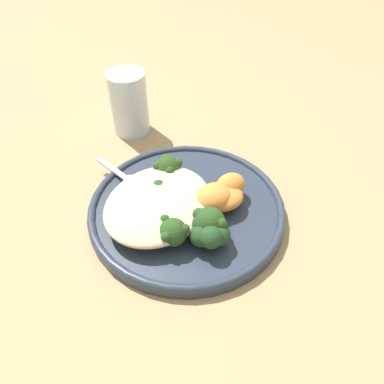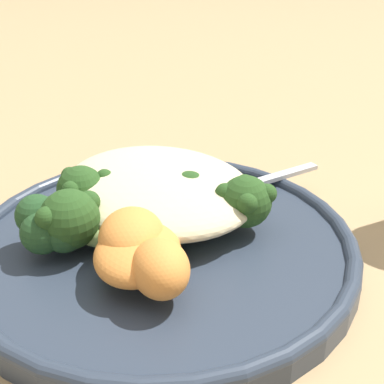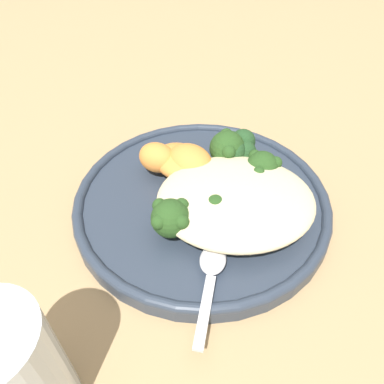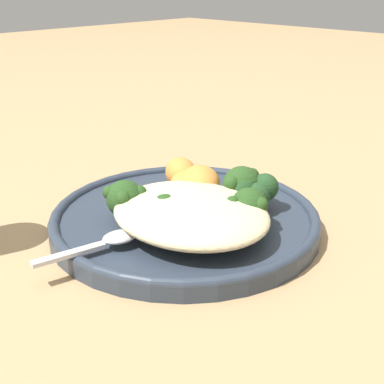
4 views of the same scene
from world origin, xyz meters
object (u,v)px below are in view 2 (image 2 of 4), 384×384
sweet_potato_chunk_0 (138,252)px  sweet_potato_chunk_2 (132,238)px  broccoli_stalk_2 (142,209)px  broccoli_stalk_3 (94,202)px  broccoli_stalk_1 (178,204)px  spoon (250,183)px  broccoli_stalk_0 (235,206)px  plate (162,246)px  sweet_potato_chunk_1 (160,268)px  broccoli_stalk_4 (78,222)px  quinoa_mound (158,188)px  kale_tuft (54,221)px

sweet_potato_chunk_0 → sweet_potato_chunk_2: bearing=159.6°
broccoli_stalk_2 → broccoli_stalk_3: broccoli_stalk_3 is taller
sweet_potato_chunk_0 → broccoli_stalk_1: bearing=115.9°
spoon → sweet_potato_chunk_0: bearing=-156.7°
broccoli_stalk_0 → plate: bearing=161.3°
sweet_potato_chunk_1 → sweet_potato_chunk_2: size_ratio=0.81×
plate → broccoli_stalk_2: (-0.02, 0.00, 0.02)m
sweet_potato_chunk_1 → sweet_potato_chunk_2: bearing=168.4°
broccoli_stalk_1 → broccoli_stalk_4: size_ratio=1.43×
quinoa_mound → broccoli_stalk_4: bearing=-84.8°
quinoa_mound → sweet_potato_chunk_0: 0.09m
broccoli_stalk_1 → kale_tuft: (-0.04, -0.09, 0.00)m
sweet_potato_chunk_2 → kale_tuft: size_ratio=1.04×
sweet_potato_chunk_2 → spoon: sweet_potato_chunk_2 is taller
plate → sweet_potato_chunk_0: (0.02, -0.04, 0.02)m
broccoli_stalk_2 → sweet_potato_chunk_1: bearing=-170.1°
broccoli_stalk_0 → broccoli_stalk_2: bearing=144.8°
quinoa_mound → broccoli_stalk_1: bearing=-6.0°
sweet_potato_chunk_1 → kale_tuft: kale_tuft is taller
broccoli_stalk_0 → broccoli_stalk_4: 0.12m
plate → spoon: size_ratio=2.76×
plate → broccoli_stalk_4: (-0.03, -0.05, 0.03)m
broccoli_stalk_1 → broccoli_stalk_3: size_ratio=0.97×
broccoli_stalk_0 → spoon: bearing=46.5°
quinoa_mound → sweet_potato_chunk_0: bearing=-48.7°
broccoli_stalk_1 → sweet_potato_chunk_0: 0.07m
broccoli_stalk_0 → broccoli_stalk_4: bearing=164.8°
broccoli_stalk_1 → sweet_potato_chunk_1: (0.06, -0.07, 0.00)m
broccoli_stalk_1 → broccoli_stalk_2: broccoli_stalk_1 is taller
plate → broccoli_stalk_4: size_ratio=3.41×
broccoli_stalk_1 → sweet_potato_chunk_0: broccoli_stalk_1 is taller
broccoli_stalk_2 → kale_tuft: 0.07m
broccoli_stalk_2 → sweet_potato_chunk_2: sweet_potato_chunk_2 is taller
plate → broccoli_stalk_3: size_ratio=2.31×
spoon → broccoli_stalk_0: bearing=-136.9°
quinoa_mound → broccoli_stalk_3: broccoli_stalk_3 is taller
sweet_potato_chunk_0 → broccoli_stalk_4: bearing=-166.4°
broccoli_stalk_0 → kale_tuft: (-0.07, -0.11, -0.00)m
broccoli_stalk_4 → sweet_potato_chunk_2: broccoli_stalk_4 is taller
broccoli_stalk_1 → broccoli_stalk_2: (-0.02, -0.02, -0.00)m
broccoli_stalk_0 → sweet_potato_chunk_1: bearing=-151.9°
broccoli_stalk_4 → sweet_potato_chunk_0: 0.05m
plate → sweet_potato_chunk_2: sweet_potato_chunk_2 is taller
broccoli_stalk_4 → broccoli_stalk_2: bearing=-126.2°
broccoli_stalk_2 → kale_tuft: size_ratio=1.79×
quinoa_mound → broccoli_stalk_1: same height
broccoli_stalk_3 → sweet_potato_chunk_2: 0.07m
quinoa_mound → plate: bearing=-37.2°
spoon → broccoli_stalk_2: bearing=-178.0°
kale_tuft → sweet_potato_chunk_1: bearing=11.0°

